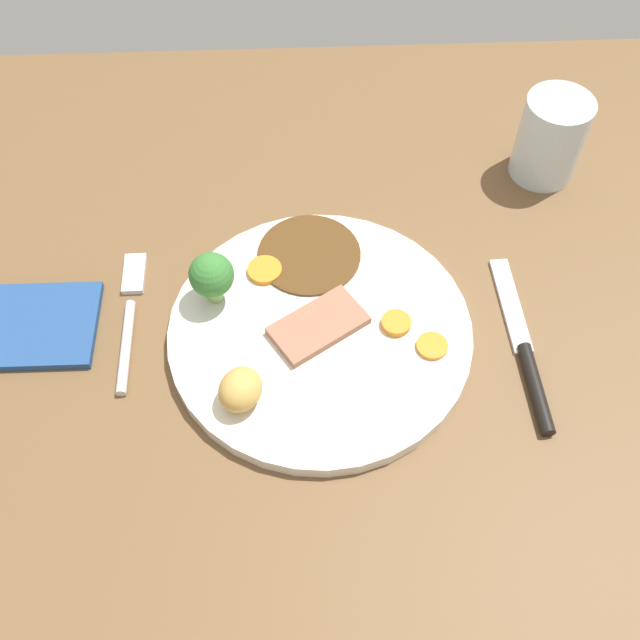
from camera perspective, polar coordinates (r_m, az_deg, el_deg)
The scene contains 13 objects.
dining_table at distance 68.61cm, azimuth -2.78°, elevation -2.20°, with size 120.00×84.00×3.60cm, color brown.
dinner_plate at distance 66.60cm, azimuth 0.00°, elevation -0.83°, with size 26.82×26.82×1.40cm, color silver.
gravy_pool at distance 70.76cm, azimuth -0.83°, elevation 5.01°, with size 9.72×9.72×0.30cm, color #563819.
meat_slice_main at distance 65.72cm, azimuth -0.13°, elevation -0.26°, with size 8.22×4.52×0.80cm, color #9E664C.
roast_potato_left at distance 61.20cm, azimuth -6.06°, elevation -5.26°, with size 4.04×3.46×3.19cm, color tan.
carrot_coin_front at distance 65.37cm, azimuth 8.50°, elevation -1.96°, with size 2.74×2.74×0.41cm, color orange.
carrot_coin_back at distance 66.38cm, azimuth 5.77°, elevation 0.05°, with size 2.62×2.62×0.66cm, color orange.
carrot_coin_side at distance 69.60cm, azimuth -4.23°, elevation 3.79°, with size 3.18×3.18×0.53cm, color orange.
broccoli_floret at distance 66.02cm, azimuth -8.23°, elevation 3.34°, with size 3.99×3.99×5.29cm.
fork at distance 70.09cm, azimuth -14.26°, elevation 0.35°, with size 2.06×15.27×0.90cm.
knife at distance 67.90cm, azimuth 15.37°, elevation -2.64°, with size 2.24×18.55×1.20cm.
water_glass at distance 80.86cm, azimuth 17.09°, elevation 13.07°, with size 6.68×6.68×8.94cm, color silver.
folded_napkin at distance 71.97cm, azimuth -20.80°, elevation -0.40°, with size 11.00×9.00×0.80cm, color navy.
Camera 1 is at (1.75, -36.81, 59.68)cm, focal length 42.16 mm.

